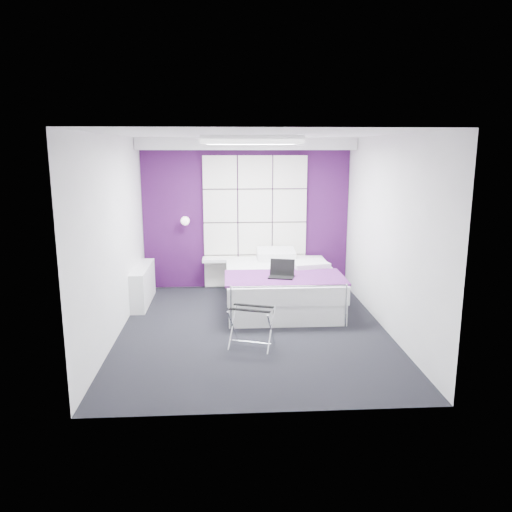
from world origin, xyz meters
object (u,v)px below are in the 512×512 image
(wall_lamp, at_px, (185,220))
(laptop, at_px, (281,273))
(nightstand, at_px, (215,259))
(bed, at_px, (280,285))
(radiator, at_px, (143,285))
(luggage_rack, at_px, (252,327))

(wall_lamp, distance_m, laptop, 2.19)
(nightstand, height_order, laptop, laptop)
(bed, distance_m, nightstand, 1.41)
(radiator, xyz_separation_m, luggage_rack, (1.64, -1.89, -0.05))
(radiator, distance_m, bed, 2.19)
(radiator, relative_size, bed, 0.57)
(wall_lamp, bearing_deg, radiator, -130.10)
(radiator, bearing_deg, nightstand, 32.27)
(wall_lamp, height_order, nightstand, wall_lamp)
(luggage_rack, bearing_deg, radiator, 149.47)
(wall_lamp, height_order, radiator, wall_lamp)
(radiator, relative_size, laptop, 3.35)
(radiator, xyz_separation_m, nightstand, (1.14, 0.72, 0.24))
(wall_lamp, height_order, laptop, wall_lamp)
(nightstand, height_order, luggage_rack, nightstand)
(radiator, bearing_deg, bed, -5.53)
(nightstand, distance_m, luggage_rack, 2.67)
(bed, xyz_separation_m, laptop, (-0.06, -0.54, 0.34))
(wall_lamp, relative_size, laptop, 0.42)
(bed, bearing_deg, radiator, 174.47)
(luggage_rack, bearing_deg, wall_lamp, 129.21)
(wall_lamp, bearing_deg, nightstand, -4.57)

